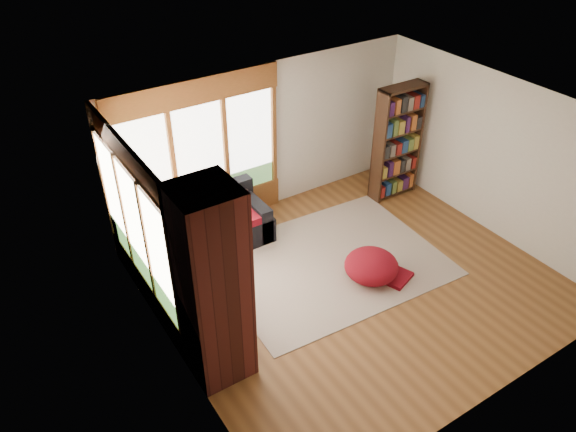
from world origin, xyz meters
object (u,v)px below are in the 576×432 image
area_rug (330,262)px  dog_brindle (174,263)px  brick_chimney (213,287)px  bookshelf (397,143)px  pouf (371,265)px  sectional_sofa (183,250)px  dog_tan (196,208)px

area_rug → dog_brindle: (-2.34, 0.42, 0.73)m
brick_chimney → bookshelf: brick_chimney is taller
pouf → dog_brindle: size_ratio=0.99×
pouf → sectional_sofa: bearing=141.7°
brick_chimney → dog_tan: (0.81, 2.25, -0.48)m
brick_chimney → dog_brindle: brick_chimney is taller
dog_tan → dog_brindle: bearing=-150.7°
bookshelf → pouf: (-1.87, -1.64, -0.81)m
dog_tan → sectional_sofa: bearing=-171.4°
dog_brindle → dog_tan: bearing=-57.0°
bookshelf → dog_brindle: bookshelf is taller
pouf → dog_brindle: bearing=158.6°
sectional_sofa → bookshelf: 4.16m
pouf → dog_tan: bearing=133.4°
brick_chimney → pouf: (2.67, 0.29, -1.07)m
sectional_sofa → dog_brindle: bearing=-119.3°
sectional_sofa → dog_brindle: size_ratio=2.71×
sectional_sofa → dog_brindle: dog_brindle is taller
bookshelf → pouf: size_ratio=2.58×
area_rug → sectional_sofa: bearing=149.4°
sectional_sofa → pouf: (2.22, -1.76, -0.07)m
dog_brindle → bookshelf: bearing=-99.2°
brick_chimney → sectional_sofa: bearing=77.7°
brick_chimney → bookshelf: size_ratio=1.25×
bookshelf → dog_tan: 3.75m
brick_chimney → dog_tan: size_ratio=2.24×
brick_chimney → pouf: size_ratio=3.22×
brick_chimney → sectional_sofa: size_ratio=1.18×
bookshelf → sectional_sofa: bearing=178.4°
sectional_sofa → bookshelf: bearing=-1.0°
brick_chimney → dog_brindle: 1.44m
brick_chimney → sectional_sofa: (0.45, 2.05, -1.00)m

